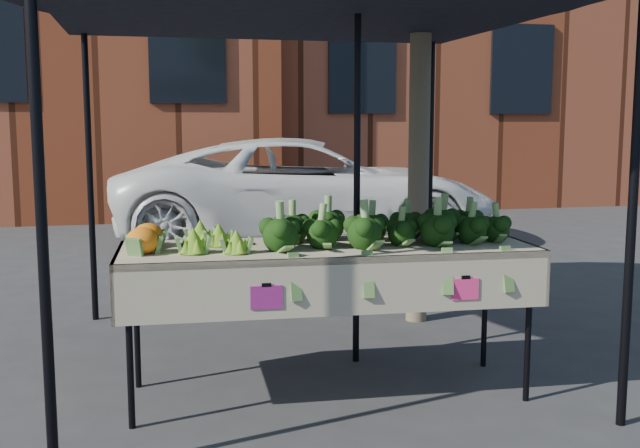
{
  "coord_description": "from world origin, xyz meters",
  "views": [
    {
      "loc": [
        -1.16,
        -4.35,
        1.62
      ],
      "look_at": [
        -0.15,
        0.1,
        1.0
      ],
      "focal_mm": 42.6,
      "sensor_mm": 36.0,
      "label": 1
    }
  ],
  "objects_px": {
    "table": "(327,320)",
    "street_tree": "(421,16)",
    "canopy": "(302,159)",
    "vehicle": "(306,52)"
  },
  "relations": [
    {
      "from": "canopy",
      "to": "vehicle",
      "type": "xyz_separation_m",
      "value": [
        1.07,
        5.01,
        1.14
      ]
    },
    {
      "from": "table",
      "to": "street_tree",
      "type": "height_order",
      "value": "street_tree"
    },
    {
      "from": "canopy",
      "to": "vehicle",
      "type": "bearing_deg",
      "value": 77.91
    },
    {
      "from": "vehicle",
      "to": "table",
      "type": "bearing_deg",
      "value": 177.69
    },
    {
      "from": "table",
      "to": "canopy",
      "type": "bearing_deg",
      "value": 91.55
    },
    {
      "from": "canopy",
      "to": "vehicle",
      "type": "height_order",
      "value": "vehicle"
    },
    {
      "from": "street_tree",
      "to": "canopy",
      "type": "bearing_deg",
      "value": -142.86
    },
    {
      "from": "vehicle",
      "to": "street_tree",
      "type": "relative_size",
      "value": 1.03
    },
    {
      "from": "canopy",
      "to": "street_tree",
      "type": "relative_size",
      "value": 0.65
    },
    {
      "from": "street_tree",
      "to": "vehicle",
      "type": "bearing_deg",
      "value": 90.65
    }
  ]
}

